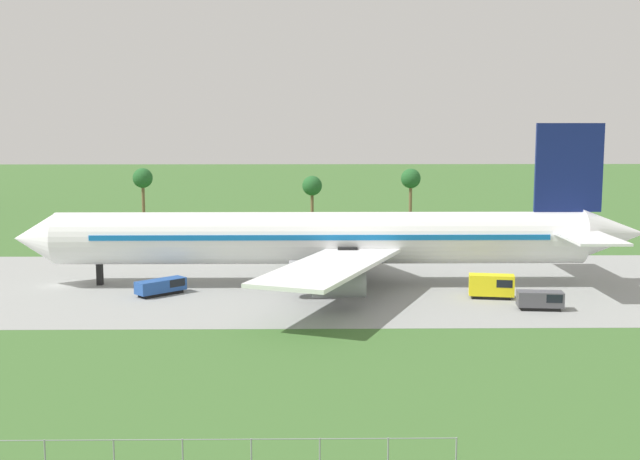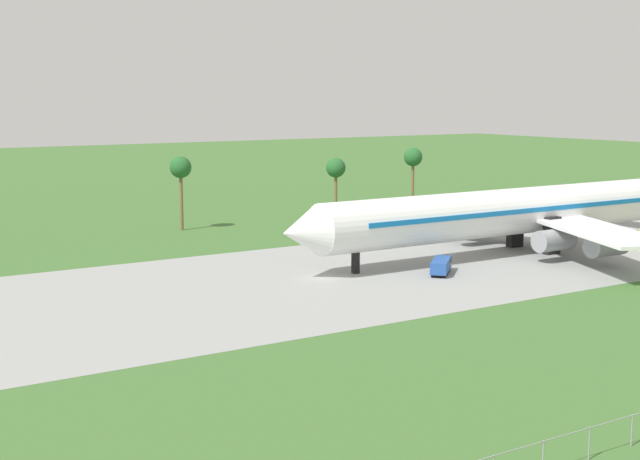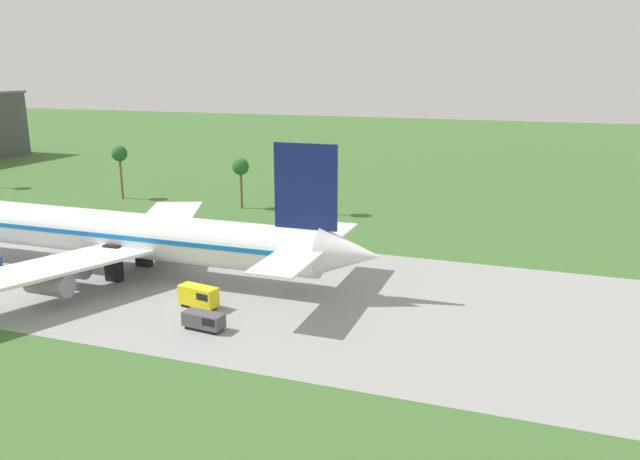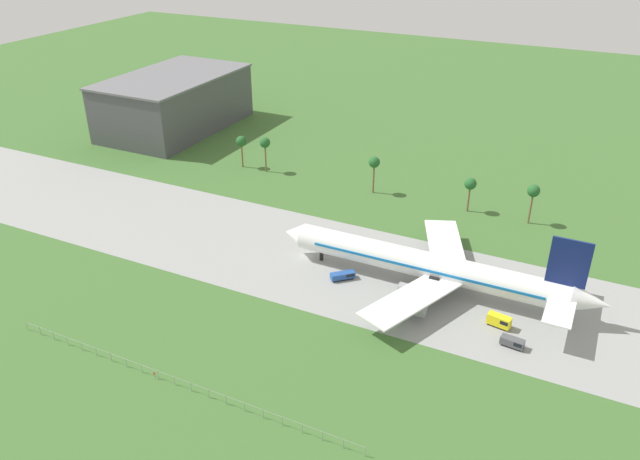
{
  "view_description": "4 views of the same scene",
  "coord_description": "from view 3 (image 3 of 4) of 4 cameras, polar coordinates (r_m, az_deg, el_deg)",
  "views": [
    {
      "loc": [
        31.37,
        -99.65,
        20.33
      ],
      "look_at": [
        32.8,
        0.31,
        6.96
      ],
      "focal_mm": 45.0,
      "sensor_mm": 36.0,
      "label": 1
    },
    {
      "loc": [
        -57.99,
        -90.02,
        22.26
      ],
      "look_at": [
        -0.36,
        0.31,
        5.96
      ],
      "focal_mm": 50.0,
      "sensor_mm": 36.0,
      "label": 2
    },
    {
      "loc": [
        91.82,
        -73.03,
        29.6
      ],
      "look_at": [
        65.97,
        0.31,
        9.23
      ],
      "focal_mm": 35.0,
      "sensor_mm": 36.0,
      "label": 3
    },
    {
      "loc": [
        66.19,
        -125.99,
        83.96
      ],
      "look_at": [
        2.2,
        5.0,
        6.0
      ],
      "focal_mm": 35.0,
      "sensor_mm": 36.0,
      "label": 4
    }
  ],
  "objects": [
    {
      "name": "jet_airliner",
      "position": [
        96.01,
        -17.96,
        -0.34
      ],
      "size": [
        79.71,
        55.15,
        20.33
      ],
      "color": "white",
      "rests_on": "ground_plane"
    },
    {
      "name": "baggage_tug",
      "position": [
        74.16,
        -10.47,
        -8.16
      ],
      "size": [
        5.09,
        2.49,
        2.06
      ],
      "color": "black",
      "rests_on": "ground_plane"
    },
    {
      "name": "catering_van",
      "position": [
        80.62,
        -10.97,
        -5.99
      ],
      "size": [
        5.42,
        2.85,
        2.82
      ],
      "color": "black",
      "rests_on": "ground_plane"
    },
    {
      "name": "palm_tree_row",
      "position": [
        151.76,
        -18.45,
        6.39
      ],
      "size": [
        101.55,
        3.6,
        12.36
      ],
      "color": "brown",
      "rests_on": "ground_plane"
    }
  ]
}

